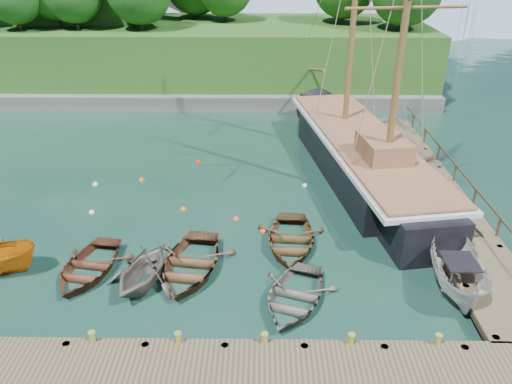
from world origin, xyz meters
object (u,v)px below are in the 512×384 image
rowboat_2 (190,271)px  cabin_boat_white (454,289)px  rowboat_1 (144,285)px  rowboat_3 (293,303)px  schooner (362,160)px  rowboat_0 (89,273)px  rowboat_4 (290,247)px

rowboat_2 → cabin_boat_white: 11.34m
rowboat_1 → rowboat_2: bearing=44.9°
rowboat_3 → schooner: (4.81, 12.21, 1.04)m
rowboat_3 → schooner: 13.17m
rowboat_2 → cabin_boat_white: (11.28, -1.11, 0.00)m
rowboat_0 → rowboat_1: bearing=-7.9°
rowboat_1 → rowboat_3: 6.40m
rowboat_1 → schooner: 15.77m
rowboat_1 → rowboat_2: (1.84, 1.00, 0.00)m
cabin_boat_white → rowboat_2: bearing=-178.5°
rowboat_2 → rowboat_3: bearing=-17.1°
rowboat_0 → cabin_boat_white: bearing=6.5°
rowboat_0 → rowboat_2: rowboat_2 is taller
rowboat_0 → rowboat_2: 4.47m
rowboat_1 → rowboat_4: 7.06m
schooner → rowboat_1: bearing=-144.3°
rowboat_3 → rowboat_4: bearing=108.4°
rowboat_0 → rowboat_2: (4.46, 0.16, 0.00)m
rowboat_4 → rowboat_2: bearing=-151.3°
rowboat_3 → rowboat_4: size_ratio=0.93×
rowboat_0 → cabin_boat_white: 15.77m
schooner → rowboat_2: bearing=-141.8°
rowboat_4 → cabin_boat_white: cabin_boat_white is taller
rowboat_1 → cabin_boat_white: size_ratio=0.71×
cabin_boat_white → rowboat_4: bearing=162.1°
rowboat_1 → rowboat_3: size_ratio=0.82×
rowboat_0 → rowboat_3: (8.93, -1.91, 0.00)m
rowboat_1 → schooner: size_ratio=0.14×
rowboat_1 → rowboat_4: (6.36, 3.05, 0.00)m
rowboat_1 → rowboat_2: 2.09m
rowboat_0 → rowboat_4: rowboat_4 is taller
rowboat_4 → cabin_boat_white: size_ratio=0.92×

